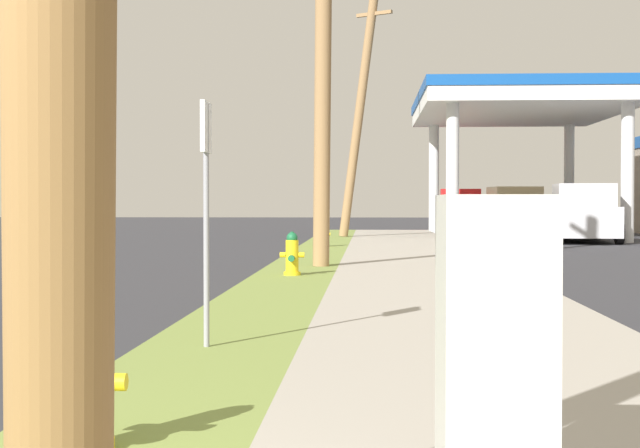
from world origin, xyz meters
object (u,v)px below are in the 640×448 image
utility_pole_background (359,115)px  street_sign_post (206,172)px  utility_cabinet (494,367)px  truck_silver_at_far_bay (580,215)px  truck_tan_at_forecourt (520,213)px  truck_red_on_apron (461,212)px  fire_hydrant_second (292,256)px  fire_hydrant_third (323,235)px  utility_pole_midground (323,26)px  car_teal_by_near_pump (499,217)px  fire_hydrant_nearest (85,386)px

utility_pole_background → street_sign_post: (-1.02, -25.61, -2.81)m
utility_cabinet → truck_silver_at_far_bay: bearing=77.1°
truck_tan_at_forecourt → truck_red_on_apron: 7.02m
street_sign_post → truck_silver_at_far_bay: (8.60, 24.83, -0.72)m
street_sign_post → truck_red_on_apron: 36.66m
street_sign_post → truck_silver_at_far_bay: street_sign_post is taller
fire_hydrant_second → fire_hydrant_third: bearing=89.9°
utility_pole_midground → utility_pole_background: 15.43m
utility_cabinet → truck_red_on_apron: bearing=84.7°
fire_hydrant_third → truck_red_on_apron: 18.67m
utility_cabinet → car_teal_by_near_pump: (4.96, 36.69, 0.00)m
utility_pole_midground → car_teal_by_near_pump: utility_pole_midground is taller
utility_pole_background → utility_cabinet: bearing=-88.3°
truck_silver_at_far_bay → utility_pole_midground: bearing=-118.9°
utility_cabinet → fire_hydrant_second: bearing=98.4°
fire_hydrant_third → truck_tan_at_forecourt: size_ratio=0.13×
fire_hydrant_second → car_teal_by_near_pump: 25.27m
truck_red_on_apron → truck_silver_at_far_bay: size_ratio=0.99×
fire_hydrant_second → truck_tan_at_forecourt: 22.57m
fire_hydrant_third → fire_hydrant_nearest: bearing=-90.3°
utility_cabinet → truck_tan_at_forecourt: size_ratio=0.23×
utility_pole_background → truck_silver_at_far_bay: utility_pole_background is taller
fire_hydrant_second → fire_hydrant_nearest: bearing=-90.6°
fire_hydrant_nearest → street_sign_post: bearing=89.6°
fire_hydrant_second → truck_tan_at_forecourt: truck_tan_at_forecourt is taller
street_sign_post → truck_silver_at_far_bay: size_ratio=0.38×
street_sign_post → truck_silver_at_far_bay: 26.29m
fire_hydrant_nearest → utility_cabinet: bearing=-25.3°
truck_tan_at_forecourt → truck_red_on_apron: same height
utility_pole_midground → utility_pole_background: utility_pole_midground is taller
utility_pole_background → car_teal_by_near_pump: utility_pole_background is taller
fire_hydrant_third → street_sign_post: (-0.10, -18.39, 1.19)m
fire_hydrant_nearest → truck_red_on_apron: 40.06m
street_sign_post → utility_cabinet: bearing=-66.3°
utility_pole_midground → fire_hydrant_third: bearing=92.9°
car_teal_by_near_pump → truck_silver_at_far_bay: truck_silver_at_far_bay is taller
car_teal_by_near_pump → truck_red_on_apron: 4.06m
truck_silver_at_far_bay → utility_cabinet: bearing=-102.9°
truck_tan_at_forecourt → truck_silver_at_far_bay: bearing=-73.8°
fire_hydrant_third → car_teal_by_near_pump: size_ratio=0.17×
utility_pole_background → truck_tan_at_forecourt: bearing=31.2°
fire_hydrant_second → truck_silver_at_far_bay: size_ratio=0.13×
utility_cabinet → truck_tan_at_forecourt: 34.17m
fire_hydrant_second → fire_hydrant_third: same height
fire_hydrant_third → utility_pole_midground: bearing=-87.1°
truck_tan_at_forecourt → fire_hydrant_nearest: bearing=-102.5°
utility_pole_midground → truck_tan_at_forecourt: (6.76, 19.19, -3.84)m
utility_pole_background → truck_red_on_apron: utility_pole_background is taller
utility_pole_midground → truck_silver_at_far_bay: (8.09, 14.63, -3.84)m
utility_pole_background → utility_cabinet: size_ratio=6.60×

